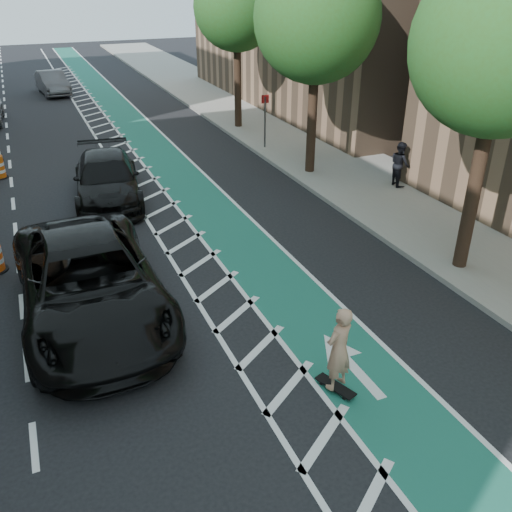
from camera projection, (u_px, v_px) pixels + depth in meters
ground at (176, 329)px, 12.39m from camera, size 120.00×120.00×0.00m
bike_lane at (180, 177)px, 21.57m from camera, size 2.00×90.00×0.01m
buffer_strip at (143, 182)px, 21.05m from camera, size 1.40×90.00×0.01m
sidewalk_right at (323, 156)px, 23.81m from camera, size 5.00×90.00×0.15m
curb_right at (272, 162)px, 22.95m from camera, size 0.12×90.00×0.16m
tree_r_b at (491, 44)px, 12.47m from camera, size 4.20×4.20×7.90m
tree_r_c at (320, 19)px, 18.97m from camera, size 4.20×4.20×7.90m
tree_r_d at (237, 7)px, 25.48m from camera, size 4.20×4.20×7.90m
sign_post at (265, 121)px, 24.18m from camera, size 0.35×0.08×2.47m
skateboard at (335, 386)px, 10.54m from camera, size 0.53×0.90×0.12m
skateboarder at (339, 349)px, 10.11m from camera, size 0.75×0.62×1.77m
suv_near at (90, 283)px, 12.42m from camera, size 3.14×6.70×1.86m
suv_far at (107, 179)px, 19.05m from camera, size 2.85×5.63×1.57m
car_grey at (53, 83)px, 35.85m from camera, size 2.03×4.61×1.47m
pedestrian at (400, 164)px, 19.94m from camera, size 0.73×0.88×1.64m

